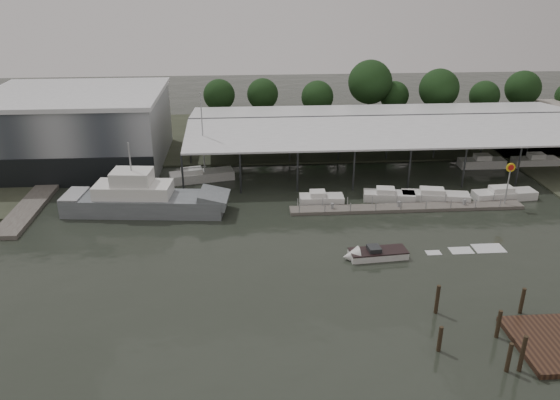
{
  "coord_description": "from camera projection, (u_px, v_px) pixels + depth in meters",
  "views": [
    {
      "loc": [
        -4.22,
        -48.32,
        26.6
      ],
      "look_at": [
        -0.32,
        8.0,
        2.5
      ],
      "focal_mm": 35.0,
      "sensor_mm": 36.0,
      "label": 1
    }
  ],
  "objects": [
    {
      "name": "land_strip_far",
      "position": [
        268.0,
        135.0,
        93.54
      ],
      "size": [
        140.0,
        30.0,
        0.3
      ],
      "color": "#3A3F2F",
      "rests_on": "ground"
    },
    {
      "name": "white_sailboat",
      "position": [
        201.0,
        176.0,
        73.84
      ],
      "size": [
        8.89,
        4.38,
        12.13
      ],
      "rotation": [
        0.0,
        0.0,
        0.22
      ],
      "color": "silver",
      "rests_on": "ground"
    },
    {
      "name": "horizon_tree_line",
      "position": [
        395.0,
        90.0,
        97.62
      ],
      "size": [
        69.65,
        10.32,
        11.72
      ],
      "color": "#322416",
      "rests_on": "ground"
    },
    {
      "name": "moored_cruiser_3",
      "position": [
        504.0,
        194.0,
        67.86
      ],
      "size": [
        7.97,
        2.82,
        1.7
      ],
      "rotation": [
        0.0,
        0.0,
        0.08
      ],
      "color": "silver",
      "rests_on": "ground"
    },
    {
      "name": "storage_warehouse",
      "position": [
        78.0,
        128.0,
        78.66
      ],
      "size": [
        24.5,
        20.5,
        10.5
      ],
      "color": "gray",
      "rests_on": "ground"
    },
    {
      "name": "covered_boat_shed",
      "position": [
        389.0,
        120.0,
        79.41
      ],
      "size": [
        58.24,
        24.0,
        6.96
      ],
      "color": "silver",
      "rests_on": "ground"
    },
    {
      "name": "moored_cruiser_1",
      "position": [
        389.0,
        196.0,
        67.45
      ],
      "size": [
        6.54,
        3.28,
        1.7
      ],
      "rotation": [
        0.0,
        0.0,
        -0.18
      ],
      "color": "silver",
      "rests_on": "ground"
    },
    {
      "name": "shell_fuel_sign",
      "position": [
        509.0,
        176.0,
        64.39
      ],
      "size": [
        1.1,
        0.18,
        5.55
      ],
      "color": "#979A9D",
      "rests_on": "ground"
    },
    {
      "name": "ground",
      "position": [
        289.0,
        254.0,
        55.04
      ],
      "size": [
        200.0,
        200.0,
        0.0
      ],
      "primitive_type": "plane",
      "color": "#242921",
      "rests_on": "ground"
    },
    {
      "name": "floating_dock",
      "position": [
        407.0,
        208.0,
        65.09
      ],
      "size": [
        28.0,
        2.0,
        1.4
      ],
      "color": "#69655C",
      "rests_on": "ground"
    },
    {
      "name": "moored_cruiser_2",
      "position": [
        435.0,
        196.0,
        67.32
      ],
      "size": [
        8.41,
        3.66,
        1.7
      ],
      "rotation": [
        0.0,
        0.0,
        -0.19
      ],
      "color": "silver",
      "rests_on": "ground"
    },
    {
      "name": "grey_trawler",
      "position": [
        145.0,
        200.0,
        63.83
      ],
      "size": [
        19.63,
        6.35,
        8.84
      ],
      "rotation": [
        0.0,
        0.0,
        -0.1
      ],
      "color": "slate",
      "rests_on": "ground"
    },
    {
      "name": "speedboat_underway",
      "position": [
        373.0,
        254.0,
        54.11
      ],
      "size": [
        17.45,
        3.63,
        2.0
      ],
      "rotation": [
        0.0,
        0.0,
        3.23
      ],
      "color": "silver",
      "rests_on": "ground"
    },
    {
      "name": "mooring_pilings",
      "position": [
        488.0,
        331.0,
        41.75
      ],
      "size": [
        8.77,
        7.71,
        3.6
      ],
      "color": "#382D1C",
      "rests_on": "ground"
    },
    {
      "name": "land_strip_west",
      "position": [
        0.0,
        164.0,
        79.99
      ],
      "size": [
        20.0,
        40.0,
        0.3
      ],
      "color": "#3A3F2F",
      "rests_on": "ground"
    },
    {
      "name": "moored_cruiser_0",
      "position": [
        321.0,
        199.0,
        66.49
      ],
      "size": [
        5.39,
        2.36,
        1.7
      ],
      "rotation": [
        0.0,
        0.0,
        -0.03
      ],
      "color": "silver",
      "rests_on": "ground"
    },
    {
      "name": "trawler_dock",
      "position": [
        32.0,
        204.0,
        65.89
      ],
      "size": [
        3.0,
        18.0,
        0.5
      ],
      "color": "#69655C",
      "rests_on": "ground"
    }
  ]
}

